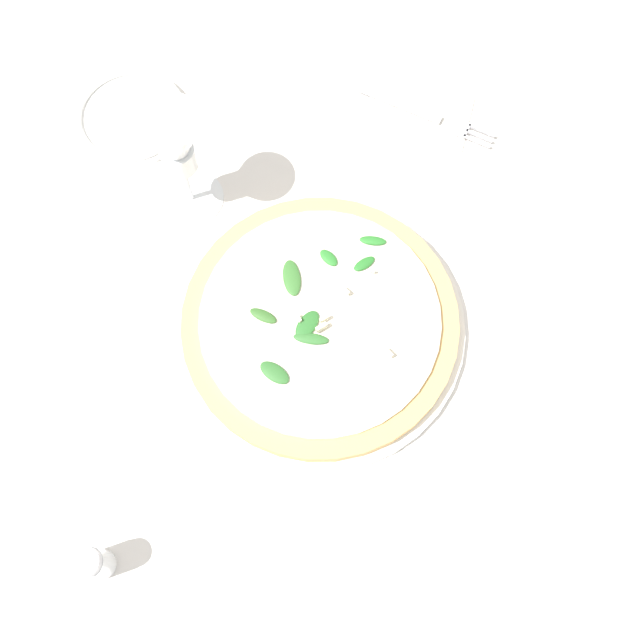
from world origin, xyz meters
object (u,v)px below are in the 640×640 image
object	(u,v)px
wine_glass	(176,149)
shaker_pepper	(94,563)
fork	(424,113)
side_plate_white	(132,116)
pizza_arugula_main	(320,324)

from	to	relation	value
wine_glass	shaker_pepper	xyz separation A→B (m)	(0.06, -0.45, -0.08)
fork	wine_glass	bearing A→B (deg)	-131.28
side_plate_white	shaker_pepper	xyz separation A→B (m)	(0.18, -0.54, 0.02)
wine_glass	shaker_pepper	size ratio (longest dim) A/B	2.53
pizza_arugula_main	side_plate_white	xyz separation A→B (m)	(-0.33, 0.22, -0.01)
wine_glass	fork	distance (m)	0.35
wine_glass	fork	bearing A→B (deg)	38.66
fork	pizza_arugula_main	bearing A→B (deg)	-88.23
side_plate_white	wine_glass	bearing A→B (deg)	-37.82
wine_glass	side_plate_white	size ratio (longest dim) A/B	1.12
pizza_arugula_main	side_plate_white	world-z (taller)	pizza_arugula_main
wine_glass	fork	xyz separation A→B (m)	(0.26, 0.21, -0.11)
shaker_pepper	wine_glass	bearing A→B (deg)	97.44
pizza_arugula_main	fork	xyz separation A→B (m)	(0.05, 0.33, -0.01)
pizza_arugula_main	shaker_pepper	bearing A→B (deg)	-114.64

